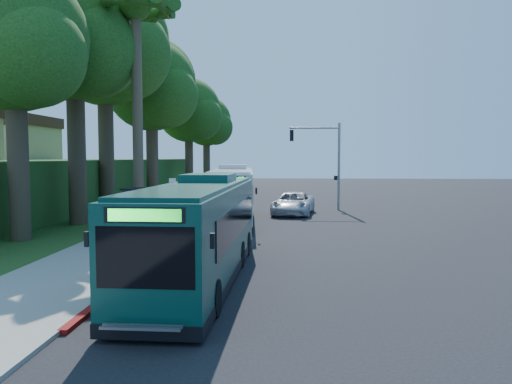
# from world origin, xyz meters

# --- Properties ---
(ground) EXTENTS (140.00, 140.00, 0.00)m
(ground) POSITION_xyz_m (0.00, 0.00, 0.00)
(ground) COLOR black
(ground) RESTS_ON ground
(sidewalk) EXTENTS (4.50, 70.00, 0.12)m
(sidewalk) POSITION_xyz_m (-7.30, 0.00, 0.06)
(sidewalk) COLOR gray
(sidewalk) RESTS_ON ground
(red_curb) EXTENTS (0.25, 30.00, 0.13)m
(red_curb) POSITION_xyz_m (-5.00, -4.00, 0.07)
(red_curb) COLOR maroon
(red_curb) RESTS_ON ground
(grass_verge) EXTENTS (8.00, 70.00, 0.06)m
(grass_verge) POSITION_xyz_m (-13.00, 5.00, 0.03)
(grass_verge) COLOR #234719
(grass_verge) RESTS_ON ground
(bus_shelter) EXTENTS (3.20, 1.51, 2.55)m
(bus_shelter) POSITION_xyz_m (-7.26, -2.86, 1.81)
(bus_shelter) COLOR black
(bus_shelter) RESTS_ON ground
(stop_sign_pole) EXTENTS (0.35, 0.06, 3.17)m
(stop_sign_pole) POSITION_xyz_m (-5.40, -5.00, 2.08)
(stop_sign_pole) COLOR gray
(stop_sign_pole) RESTS_ON ground
(traffic_signal_pole) EXTENTS (4.10, 0.30, 7.00)m
(traffic_signal_pole) POSITION_xyz_m (3.78, 10.00, 4.42)
(traffic_signal_pole) COLOR gray
(traffic_signal_pole) RESTS_ON ground
(palm_tree) EXTENTS (4.20, 4.20, 14.40)m
(palm_tree) POSITION_xyz_m (-8.20, -1.50, 12.38)
(palm_tree) COLOR #4C3F2D
(palm_tree) RESTS_ON ground
(hillside_backdrop) EXTENTS (24.00, 60.00, 8.80)m
(hillside_backdrop) POSITION_xyz_m (-26.30, 15.10, 2.44)
(hillside_backdrop) COLOR #234719
(hillside_backdrop) RESTS_ON ground
(tree_0) EXTENTS (8.40, 8.00, 15.70)m
(tree_0) POSITION_xyz_m (-12.40, -0.02, 11.20)
(tree_0) COLOR #382B1E
(tree_0) RESTS_ON ground
(tree_1) EXTENTS (10.50, 10.00, 18.26)m
(tree_1) POSITION_xyz_m (-13.37, 7.98, 12.73)
(tree_1) COLOR #382B1E
(tree_1) RESTS_ON ground
(tree_2) EXTENTS (8.82, 8.40, 15.12)m
(tree_2) POSITION_xyz_m (-11.89, 15.98, 10.48)
(tree_2) COLOR #382B1E
(tree_2) RESTS_ON ground
(tree_3) EXTENTS (10.08, 9.60, 17.28)m
(tree_3) POSITION_xyz_m (-13.88, 23.98, 11.98)
(tree_3) COLOR #382B1E
(tree_3) RESTS_ON ground
(tree_4) EXTENTS (8.40, 8.00, 14.14)m
(tree_4) POSITION_xyz_m (-11.40, 31.98, 9.73)
(tree_4) COLOR #382B1E
(tree_4) RESTS_ON ground
(tree_5) EXTENTS (7.35, 7.00, 12.86)m
(tree_5) POSITION_xyz_m (-10.41, 39.99, 8.96)
(tree_5) COLOR #382B1E
(tree_5) RESTS_ON ground
(tree_6) EXTENTS (7.56, 7.20, 13.74)m
(tree_6) POSITION_xyz_m (-12.91, -6.01, 9.71)
(tree_6) COLOR #382B1E
(tree_6) RESTS_ON ground
(white_bus) EXTENTS (3.50, 12.71, 3.75)m
(white_bus) POSITION_xyz_m (-3.06, 2.36, 1.83)
(white_bus) COLOR silver
(white_bus) RESTS_ON ground
(teal_bus) EXTENTS (2.96, 12.24, 3.63)m
(teal_bus) POSITION_xyz_m (-2.60, -13.39, 1.77)
(teal_bus) COLOR #0A3A32
(teal_bus) RESTS_ON ground
(pickup) EXTENTS (3.62, 6.29, 1.65)m
(pickup) POSITION_xyz_m (1.07, 6.74, 0.82)
(pickup) COLOR silver
(pickup) RESTS_ON ground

